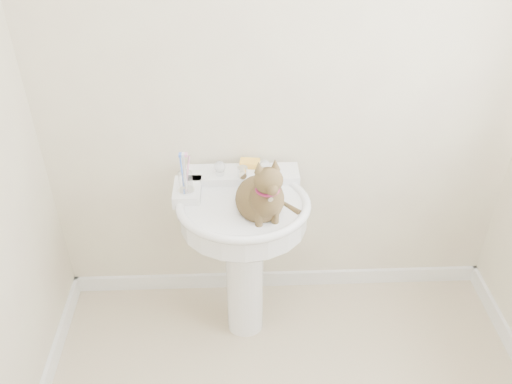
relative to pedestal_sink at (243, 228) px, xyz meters
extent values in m
cube|color=white|center=(0.19, 0.28, -0.59)|extent=(2.20, 0.02, 0.09)
cylinder|color=white|center=(0.00, -0.01, -0.33)|extent=(0.17, 0.17, 0.62)
cylinder|color=white|center=(0.00, -0.01, 0.08)|extent=(0.55, 0.55, 0.12)
ellipsoid|color=white|center=(0.00, -0.01, 0.02)|extent=(0.51, 0.44, 0.20)
torus|color=white|center=(0.00, -0.01, 0.13)|extent=(0.58, 0.58, 0.04)
cube|color=white|center=(0.00, 0.19, 0.15)|extent=(0.51, 0.14, 0.05)
cube|color=white|center=(-0.24, 0.08, 0.15)|extent=(0.12, 0.18, 0.05)
cylinder|color=silver|center=(0.00, 0.15, 0.20)|extent=(0.05, 0.05, 0.05)
cylinder|color=silver|center=(0.00, 0.10, 0.23)|extent=(0.04, 0.04, 0.14)
sphere|color=white|center=(-0.11, 0.17, 0.22)|extent=(0.06, 0.06, 0.06)
sphere|color=white|center=(0.11, 0.17, 0.22)|extent=(0.06, 0.06, 0.06)
cube|color=yellow|center=(0.04, 0.23, 0.19)|extent=(0.10, 0.07, 0.03)
cylinder|color=silver|center=(-0.24, 0.04, 0.18)|extent=(0.07, 0.07, 0.01)
cylinder|color=white|center=(-0.24, 0.04, 0.22)|extent=(0.06, 0.06, 0.09)
cylinder|color=#426CDE|center=(-0.25, 0.04, 0.27)|extent=(0.01, 0.01, 0.17)
cylinder|color=white|center=(-0.24, 0.04, 0.27)|extent=(0.01, 0.01, 0.17)
cylinder|color=pink|center=(-0.23, 0.04, 0.27)|extent=(0.01, 0.01, 0.17)
ellipsoid|color=brown|center=(0.07, -0.05, 0.19)|extent=(0.20, 0.24, 0.19)
ellipsoid|color=brown|center=(0.07, -0.13, 0.25)|extent=(0.13, 0.12, 0.17)
ellipsoid|color=brown|center=(0.07, -0.16, 0.36)|extent=(0.11, 0.10, 0.10)
cone|color=brown|center=(0.04, -0.14, 0.41)|extent=(0.04, 0.04, 0.04)
cone|color=brown|center=(0.11, -0.14, 0.41)|extent=(0.04, 0.04, 0.04)
cylinder|color=brown|center=(0.18, -0.03, 0.13)|extent=(0.03, 0.03, 0.21)
torus|color=#8F1B46|center=(0.07, -0.15, 0.31)|extent=(0.10, 0.10, 0.01)
camera|label=1|loc=(-0.02, -1.86, 1.51)|focal=38.00mm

